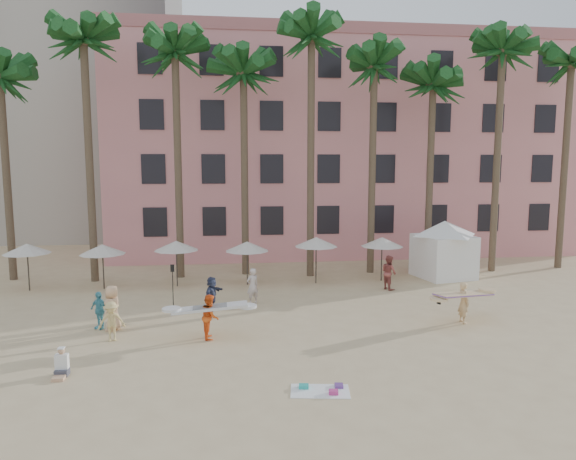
{
  "coord_description": "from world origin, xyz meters",
  "views": [
    {
      "loc": [
        -2.08,
        -16.61,
        6.93
      ],
      "look_at": [
        0.59,
        6.0,
        4.0
      ],
      "focal_mm": 32.0,
      "sensor_mm": 36.0,
      "label": 1
    }
  ],
  "objects_px": {
    "pink_hotel": "(336,151)",
    "carrier_white": "(210,315)",
    "cabana": "(444,244)",
    "carrier_yellow": "(464,300)"
  },
  "relations": [
    {
      "from": "pink_hotel",
      "to": "carrier_white",
      "type": "xyz_separation_m",
      "value": [
        -9.84,
        -22.52,
        -7.04
      ]
    },
    {
      "from": "cabana",
      "to": "carrier_yellow",
      "type": "distance_m",
      "value": 9.42
    },
    {
      "from": "cabana",
      "to": "pink_hotel",
      "type": "bearing_deg",
      "value": 107.46
    },
    {
      "from": "carrier_yellow",
      "to": "pink_hotel",
      "type": "bearing_deg",
      "value": 92.96
    },
    {
      "from": "cabana",
      "to": "carrier_yellow",
      "type": "bearing_deg",
      "value": -108.25
    },
    {
      "from": "carrier_white",
      "to": "cabana",
      "type": "bearing_deg",
      "value": 34.64
    },
    {
      "from": "pink_hotel",
      "to": "cabana",
      "type": "xyz_separation_m",
      "value": [
        4.06,
        -12.92,
        -5.93
      ]
    },
    {
      "from": "cabana",
      "to": "carrier_yellow",
      "type": "xyz_separation_m",
      "value": [
        -2.93,
        -8.89,
        -1.04
      ]
    },
    {
      "from": "carrier_yellow",
      "to": "carrier_white",
      "type": "distance_m",
      "value": 10.99
    },
    {
      "from": "pink_hotel",
      "to": "carrier_yellow",
      "type": "xyz_separation_m",
      "value": [
        1.13,
        -21.81,
        -6.97
      ]
    }
  ]
}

